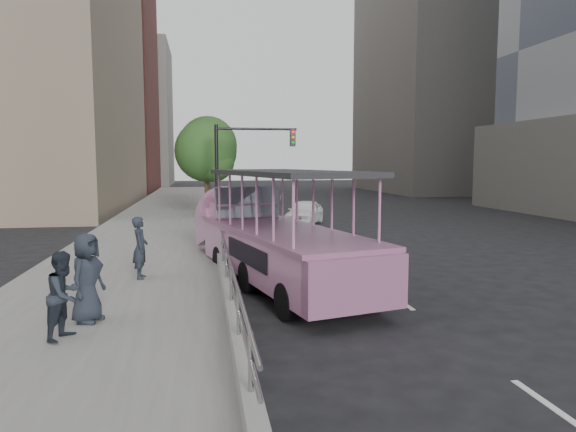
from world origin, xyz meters
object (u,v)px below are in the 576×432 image
Objects in this scene: pedestrian_mid at (64,295)px; street_tree_far at (209,148)px; parking_sign at (231,212)px; duck_boat at (269,240)px; pedestrian_near at (140,248)px; traffic_signal at (240,159)px; street_tree_near at (208,153)px; car at (304,212)px; pedestrian_far at (87,278)px.

street_tree_far is (2.90, 26.57, 3.25)m from pedestrian_mid.
street_tree_far is at bearing 91.53° from parking_sign.
pedestrian_near is at bearing -171.90° from duck_boat.
pedestrian_near is at bearing -105.72° from traffic_signal.
pedestrian_mid is at bearing -97.47° from street_tree_near.
car is at bearing -29.65° from pedestrian_near.
street_tree_far is at bearing 93.42° from duck_boat.
duck_boat is 12.36m from traffic_signal.
street_tree_far reaches higher than pedestrian_mid.
street_tree_near reaches higher than pedestrian_far.
car is 2.39× the size of pedestrian_near.
pedestrian_far is (-0.56, -3.62, 0.04)m from pedestrian_near.
street_tree_near is (-0.66, 11.22, 2.27)m from parking_sign.
street_tree_near reaches higher than traffic_signal.
traffic_signal is (0.94, 7.79, 1.95)m from parking_sign.
pedestrian_near is 16.40m from street_tree_near.
pedestrian_far is at bearing -97.28° from street_tree_near.
car is 4.49m from traffic_signal.
traffic_signal is at bearing -147.36° from car.
street_tree_far is (0.20, 6.00, 0.49)m from street_tree_near.
traffic_signal is at bearing 89.48° from duck_boat.
pedestrian_near is 13.33m from traffic_signal.
pedestrian_far is 26.01m from street_tree_far.
car is 2.54× the size of pedestrian_mid.
street_tree_near is at bearing -8.60° from pedestrian_near.
parking_sign is at bearing -88.47° from street_tree_far.
pedestrian_far is (-7.55, -16.77, 0.49)m from car.
duck_boat is at bearing -79.19° from parking_sign.
pedestrian_near is at bearing -94.08° from car.
duck_boat is 5.94× the size of pedestrian_near.
duck_boat reaches higher than parking_sign.
traffic_signal reaches higher than duck_boat.
pedestrian_far is at bearing 10.33° from pedestrian_mid.
pedestrian_mid is 0.24× the size of street_tree_far.
pedestrian_mid is 0.89× the size of pedestrian_far.
pedestrian_near is 3.66m from pedestrian_far.
street_tree_near is at bearing -91.91° from street_tree_far.
street_tree_far is (-4.83, 8.90, 3.65)m from car.
pedestrian_near is at bearing 12.60° from pedestrian_mid.
pedestrian_mid is at bearing -104.06° from traffic_signal.
street_tree_far is at bearing 15.43° from pedestrian_far.
parking_sign is (3.17, 8.45, 0.40)m from pedestrian_far.
street_tree_near is at bearing 14.45° from pedestrian_mid.
pedestrian_near is 4.58m from pedestrian_mid.
duck_boat reaches higher than pedestrian_far.
traffic_signal is (4.29, 17.14, 2.44)m from pedestrian_mid.
traffic_signal is at bearing -17.38° from pedestrian_near.
street_tree_near is (-1.60, 3.43, 0.32)m from traffic_signal.
street_tree_far is at bearing 88.09° from street_tree_near.
traffic_signal is 9.57m from street_tree_far.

